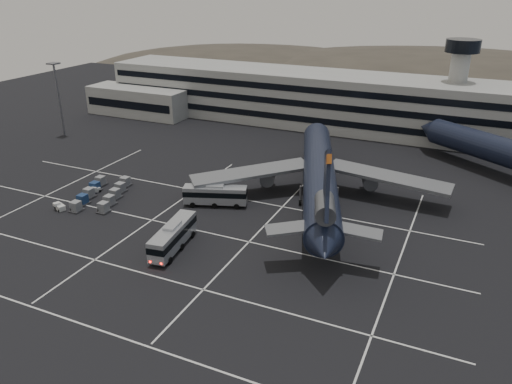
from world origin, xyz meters
TOP-DOWN VIEW (x-y plane):
  - ground at (0.00, 0.00)m, footprint 260.00×260.00m
  - lane_markings at (0.95, 0.72)m, footprint 90.00×55.62m
  - terminal at (-2.95, 71.14)m, footprint 125.00×26.00m
  - hills at (17.99, 170.00)m, footprint 352.00×180.00m
  - lightpole_left at (-55.00, 35.00)m, footprint 2.40×2.40m
  - trijet_main at (17.14, 22.40)m, footprint 44.83×56.01m
  - bus_near at (2.62, -2.53)m, footprint 4.28×11.92m
  - bus_far at (0.90, 13.60)m, footprint 11.40×6.26m
  - tug_a at (-22.61, 9.13)m, footprint 1.76×2.21m
  - tug_b at (-22.82, 0.64)m, footprint 2.47×2.03m
  - uld_cluster at (-19.71, 7.86)m, footprint 11.14×15.43m

SIDE VIEW (x-z plane):
  - hills at x=17.99m, z-range -34.07..9.93m
  - ground at x=0.00m, z-range 0.00..0.00m
  - lane_markings at x=0.95m, z-range 0.00..0.01m
  - tug_a at x=-22.61m, z-range -0.07..1.17m
  - tug_b at x=-22.82m, z-range -0.08..1.30m
  - uld_cluster at x=-19.71m, z-range -0.02..1.80m
  - bus_far at x=0.90m, z-range 0.19..4.14m
  - bus_near at x=2.62m, z-range 0.19..4.31m
  - trijet_main at x=17.14m, z-range -3.79..14.29m
  - terminal at x=-2.95m, z-range -5.07..18.93m
  - lightpole_left at x=-55.00m, z-range 2.68..20.95m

